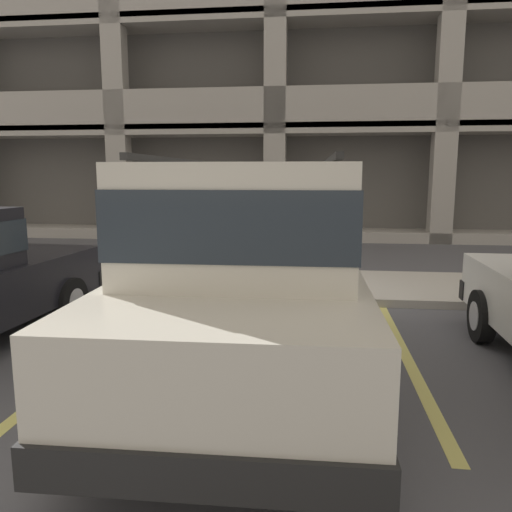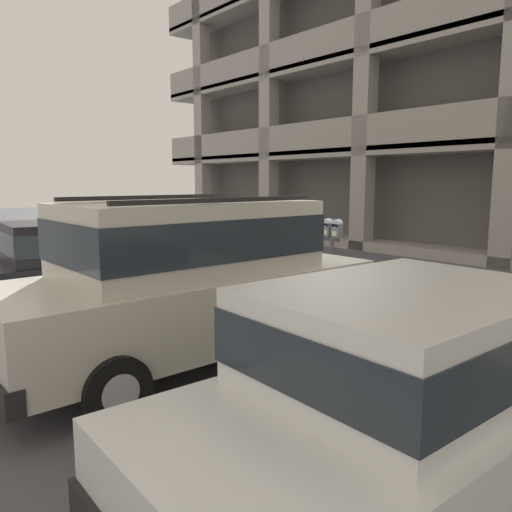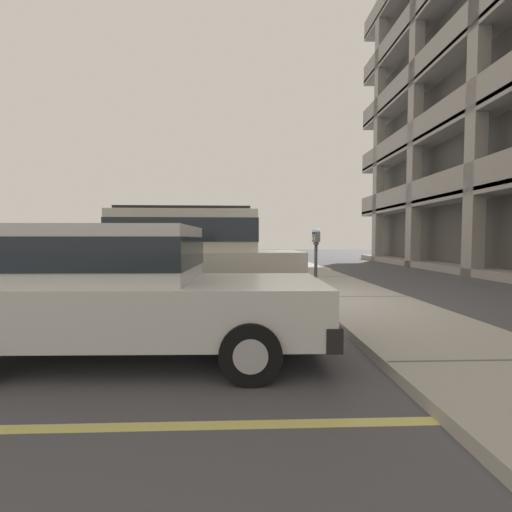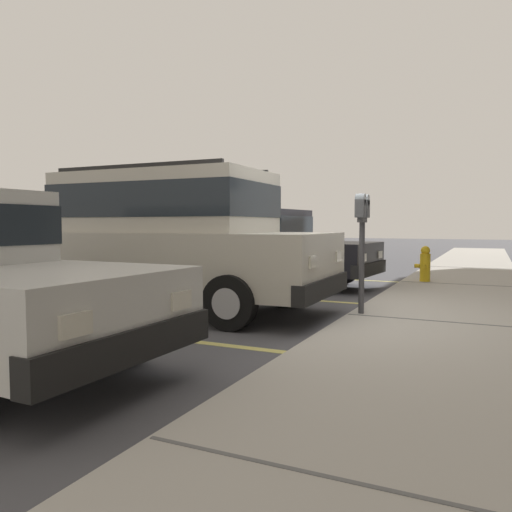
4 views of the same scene
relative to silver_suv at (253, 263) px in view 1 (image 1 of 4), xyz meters
The scene contains 7 objects.
ground_plane 2.68m from the silver_suv, 92.40° to the left, with size 80.00×80.00×0.10m.
sidewalk 3.87m from the silver_suv, 91.56° to the left, with size 40.00×2.20×0.12m.
parking_stall_lines 2.15m from the silver_suv, 33.64° to the left, with size 13.28×4.80×0.01m.
silver_suv is the anchor object (origin of this frame).
parking_meter_near 2.79m from the silver_suv, 94.91° to the left, with size 0.35×0.12×1.50m.
parking_garage 16.30m from the silver_suv, 92.31° to the left, with size 32.00×10.00×16.25m.
fire_hydrant 5.34m from the silver_suv, 144.56° to the left, with size 0.30×0.30×0.70m.
Camera 1 is at (0.67, -6.91, 1.90)m, focal length 35.00 mm.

